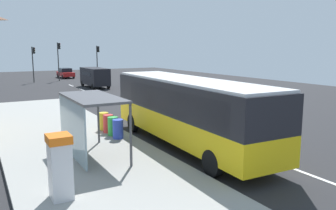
# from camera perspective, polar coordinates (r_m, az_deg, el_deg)

# --- Properties ---
(ground_plane) EXTENTS (56.00, 92.00, 0.04)m
(ground_plane) POSITION_cam_1_polar(r_m,az_deg,el_deg) (29.86, -9.40, 0.47)
(ground_plane) COLOR #262628
(sidewalk_platform) EXTENTS (6.20, 30.00, 0.18)m
(sidewalk_platform) POSITION_cam_1_polar(r_m,az_deg,el_deg) (16.76, -15.70, -6.46)
(sidewalk_platform) COLOR #999993
(sidewalk_platform) RESTS_ON ground
(lane_stripe_seg_0) EXTENTS (0.16, 2.20, 0.01)m
(lane_stripe_seg_0) POSITION_cam_1_polar(r_m,az_deg,el_deg) (13.73, 22.82, -10.79)
(lane_stripe_seg_0) COLOR silver
(lane_stripe_seg_0) RESTS_ON ground
(lane_stripe_seg_1) EXTENTS (0.16, 2.20, 0.01)m
(lane_stripe_seg_1) POSITION_cam_1_polar(r_m,az_deg,el_deg) (17.04, 9.37, -6.25)
(lane_stripe_seg_1) COLOR silver
(lane_stripe_seg_1) RESTS_ON ground
(lane_stripe_seg_2) EXTENTS (0.16, 2.20, 0.01)m
(lane_stripe_seg_2) POSITION_cam_1_polar(r_m,az_deg,el_deg) (21.04, 0.78, -3.11)
(lane_stripe_seg_2) COLOR silver
(lane_stripe_seg_2) RESTS_ON ground
(lane_stripe_seg_3) EXTENTS (0.16, 2.20, 0.01)m
(lane_stripe_seg_3) POSITION_cam_1_polar(r_m,az_deg,el_deg) (25.39, -4.94, -0.96)
(lane_stripe_seg_3) COLOR silver
(lane_stripe_seg_3) RESTS_ON ground
(lane_stripe_seg_4) EXTENTS (0.16, 2.20, 0.01)m
(lane_stripe_seg_4) POSITION_cam_1_polar(r_m,az_deg,el_deg) (29.94, -8.95, 0.55)
(lane_stripe_seg_4) COLOR silver
(lane_stripe_seg_4) RESTS_ON ground
(lane_stripe_seg_5) EXTENTS (0.16, 2.20, 0.01)m
(lane_stripe_seg_5) POSITION_cam_1_polar(r_m,az_deg,el_deg) (34.62, -11.89, 1.66)
(lane_stripe_seg_5) COLOR silver
(lane_stripe_seg_5) RESTS_ON ground
(lane_stripe_seg_6) EXTENTS (0.16, 2.20, 0.01)m
(lane_stripe_seg_6) POSITION_cam_1_polar(r_m,az_deg,el_deg) (39.38, -14.13, 2.50)
(lane_stripe_seg_6) COLOR silver
(lane_stripe_seg_6) RESTS_ON ground
(lane_stripe_seg_7) EXTENTS (0.16, 2.20, 0.01)m
(lane_stripe_seg_7) POSITION_cam_1_polar(r_m,az_deg,el_deg) (44.19, -15.89, 3.16)
(lane_stripe_seg_7) COLOR silver
(lane_stripe_seg_7) RESTS_ON ground
(bus) EXTENTS (2.85, 11.08, 3.21)m
(bus) POSITION_cam_1_polar(r_m,az_deg,el_deg) (15.83, 3.10, -0.53)
(bus) COLOR yellow
(bus) RESTS_ON ground
(white_van) EXTENTS (2.12, 5.24, 2.30)m
(white_van) POSITION_cam_1_polar(r_m,az_deg,el_deg) (41.19, -12.14, 4.74)
(white_van) COLOR black
(white_van) RESTS_ON ground
(sedan_near) EXTENTS (1.92, 4.44, 1.52)m
(sedan_near) POSITION_cam_1_polar(r_m,az_deg,el_deg) (55.88, -16.77, 5.18)
(sedan_near) COLOR #A51919
(sedan_near) RESTS_ON ground
(ticket_machine) EXTENTS (0.66, 0.76, 1.94)m
(ticket_machine) POSITION_cam_1_polar(r_m,az_deg,el_deg) (10.63, -17.58, -9.73)
(ticket_machine) COLOR silver
(ticket_machine) RESTS_ON sidewalk_platform
(recycling_bin_blue) EXTENTS (0.52, 0.52, 0.95)m
(recycling_bin_blue) POSITION_cam_1_polar(r_m,az_deg,el_deg) (17.02, -8.36, -3.99)
(recycling_bin_blue) COLOR blue
(recycling_bin_blue) RESTS_ON sidewalk_platform
(recycling_bin_green) EXTENTS (0.52, 0.52, 0.95)m
(recycling_bin_green) POSITION_cam_1_polar(r_m,az_deg,el_deg) (17.66, -9.19, -3.52)
(recycling_bin_green) COLOR green
(recycling_bin_green) RESTS_ON sidewalk_platform
(recycling_bin_red) EXTENTS (0.52, 0.52, 0.95)m
(recycling_bin_red) POSITION_cam_1_polar(r_m,az_deg,el_deg) (18.30, -9.97, -3.08)
(recycling_bin_red) COLOR red
(recycling_bin_red) RESTS_ON sidewalk_platform
(recycling_bin_yellow) EXTENTS (0.52, 0.52, 0.95)m
(recycling_bin_yellow) POSITION_cam_1_polar(r_m,az_deg,el_deg) (18.95, -10.68, -2.67)
(recycling_bin_yellow) COLOR yellow
(recycling_bin_yellow) RESTS_ON sidewalk_platform
(traffic_light_near_side) EXTENTS (0.49, 0.28, 4.95)m
(traffic_light_near_side) POSITION_cam_1_polar(r_m,az_deg,el_deg) (50.48, -11.68, 7.81)
(traffic_light_near_side) COLOR #2D2D2D
(traffic_light_near_side) RESTS_ON ground
(traffic_light_far_side) EXTENTS (0.49, 0.28, 4.79)m
(traffic_light_far_side) POSITION_cam_1_polar(r_m,az_deg,el_deg) (49.31, -21.58, 7.20)
(traffic_light_far_side) COLOR #2D2D2D
(traffic_light_far_side) RESTS_ON ground
(traffic_light_median) EXTENTS (0.49, 0.28, 5.38)m
(traffic_light_median) POSITION_cam_1_polar(r_m,az_deg,el_deg) (50.70, -17.80, 7.86)
(traffic_light_median) COLOR #2D2D2D
(traffic_light_median) RESTS_ON ground
(bus_shelter) EXTENTS (1.80, 4.00, 2.50)m
(bus_shelter) POSITION_cam_1_polar(r_m,az_deg,el_deg) (14.06, -13.74, -1.00)
(bus_shelter) COLOR #4C4C51
(bus_shelter) RESTS_ON sidewalk_platform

